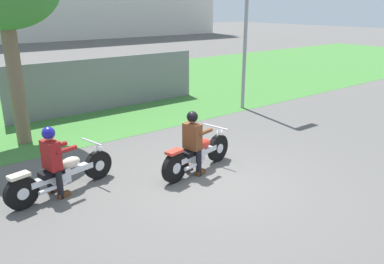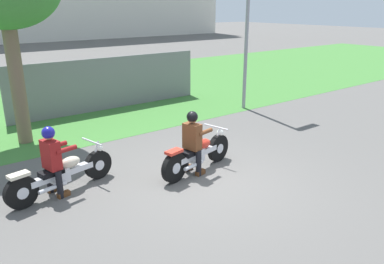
{
  "view_description": "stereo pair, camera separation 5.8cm",
  "coord_description": "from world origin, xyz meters",
  "px_view_note": "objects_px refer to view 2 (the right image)",
  "views": [
    {
      "loc": [
        -4.59,
        -5.42,
        3.47
      ],
      "look_at": [
        0.22,
        0.76,
        0.85
      ],
      "focal_mm": 35.35,
      "sensor_mm": 36.0,
      "label": 1
    },
    {
      "loc": [
        -4.54,
        -5.45,
        3.47
      ],
      "look_at": [
        0.22,
        0.76,
        0.85
      ],
      "focal_mm": 35.35,
      "sensor_mm": 36.0,
      "label": 2
    }
  ],
  "objects_px": {
    "motorcycle_lead": "(198,154)",
    "motorcycle_follow": "(63,174)",
    "rider_lead": "(193,138)",
    "rider_follow": "(52,156)"
  },
  "relations": [
    {
      "from": "motorcycle_lead",
      "to": "rider_lead",
      "type": "relative_size",
      "value": 1.51
    },
    {
      "from": "rider_lead",
      "to": "rider_follow",
      "type": "distance_m",
      "value": 2.82
    },
    {
      "from": "motorcycle_lead",
      "to": "rider_follow",
      "type": "xyz_separation_m",
      "value": [
        -2.86,
        0.78,
        0.42
      ]
    },
    {
      "from": "rider_lead",
      "to": "rider_follow",
      "type": "xyz_separation_m",
      "value": [
        -2.7,
        0.81,
        -0.01
      ]
    },
    {
      "from": "motorcycle_lead",
      "to": "rider_lead",
      "type": "bearing_deg",
      "value": 179.17
    },
    {
      "from": "motorcycle_lead",
      "to": "rider_lead",
      "type": "distance_m",
      "value": 0.46
    },
    {
      "from": "rider_follow",
      "to": "motorcycle_follow",
      "type": "bearing_deg",
      "value": -0.85
    },
    {
      "from": "motorcycle_lead",
      "to": "motorcycle_follow",
      "type": "bearing_deg",
      "value": 151.55
    },
    {
      "from": "motorcycle_follow",
      "to": "rider_lead",
      "type": "bearing_deg",
      "value": -30.13
    },
    {
      "from": "motorcycle_lead",
      "to": "rider_follow",
      "type": "relative_size",
      "value": 1.52
    }
  ]
}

